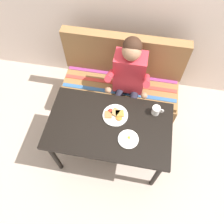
{
  "coord_description": "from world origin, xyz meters",
  "views": [
    {
      "loc": [
        0.2,
        -0.95,
        2.59
      ],
      "look_at": [
        0.0,
        0.15,
        0.72
      ],
      "focal_mm": 35.1,
      "sensor_mm": 36.0,
      "label": 1
    }
  ],
  "objects_px": {
    "plate_breakfast": "(115,115)",
    "plate_eggs": "(128,139)",
    "person": "(129,78)",
    "coffee_mug": "(156,110)",
    "couch": "(121,87)",
    "table": "(109,129)"
  },
  "relations": [
    {
      "from": "table",
      "to": "couch",
      "type": "xyz_separation_m",
      "value": [
        0.0,
        0.76,
        -0.32
      ]
    },
    {
      "from": "plate_breakfast",
      "to": "coffee_mug",
      "type": "height_order",
      "value": "coffee_mug"
    },
    {
      "from": "person",
      "to": "coffee_mug",
      "type": "xyz_separation_m",
      "value": [
        0.32,
        -0.38,
        0.04
      ]
    },
    {
      "from": "couch",
      "to": "coffee_mug",
      "type": "distance_m",
      "value": 0.83
    },
    {
      "from": "person",
      "to": "plate_eggs",
      "type": "height_order",
      "value": "person"
    },
    {
      "from": "plate_breakfast",
      "to": "plate_eggs",
      "type": "height_order",
      "value": "plate_breakfast"
    },
    {
      "from": "table",
      "to": "person",
      "type": "xyz_separation_m",
      "value": [
        0.1,
        0.59,
        0.09
      ]
    },
    {
      "from": "plate_breakfast",
      "to": "plate_eggs",
      "type": "bearing_deg",
      "value": -54.57
    },
    {
      "from": "couch",
      "to": "person",
      "type": "xyz_separation_m",
      "value": [
        0.1,
        -0.17,
        0.41
      ]
    },
    {
      "from": "coffee_mug",
      "to": "plate_eggs",
      "type": "bearing_deg",
      "value": -123.98
    },
    {
      "from": "table",
      "to": "plate_breakfast",
      "type": "distance_m",
      "value": 0.15
    },
    {
      "from": "plate_breakfast",
      "to": "coffee_mug",
      "type": "bearing_deg",
      "value": 14.84
    },
    {
      "from": "coffee_mug",
      "to": "couch",
      "type": "bearing_deg",
      "value": 127.64
    },
    {
      "from": "coffee_mug",
      "to": "plate_breakfast",
      "type": "bearing_deg",
      "value": -165.16
    },
    {
      "from": "couch",
      "to": "plate_breakfast",
      "type": "distance_m",
      "value": 0.78
    },
    {
      "from": "person",
      "to": "coffee_mug",
      "type": "bearing_deg",
      "value": -49.45
    },
    {
      "from": "plate_breakfast",
      "to": "plate_eggs",
      "type": "distance_m",
      "value": 0.28
    },
    {
      "from": "table",
      "to": "plate_eggs",
      "type": "bearing_deg",
      "value": -30.7
    },
    {
      "from": "plate_breakfast",
      "to": "person",
      "type": "bearing_deg",
      "value": 82.22
    },
    {
      "from": "table",
      "to": "coffee_mug",
      "type": "height_order",
      "value": "coffee_mug"
    },
    {
      "from": "person",
      "to": "plate_breakfast",
      "type": "height_order",
      "value": "person"
    },
    {
      "from": "couch",
      "to": "coffee_mug",
      "type": "height_order",
      "value": "couch"
    }
  ]
}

